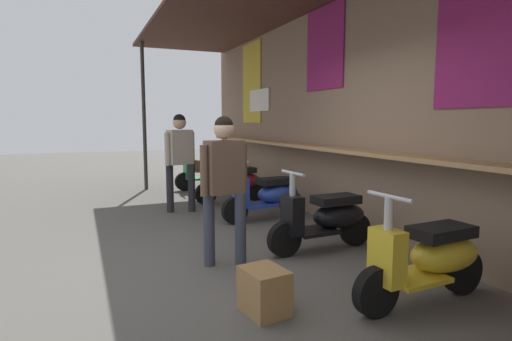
% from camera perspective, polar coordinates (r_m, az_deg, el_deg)
% --- Properties ---
extents(ground_plane, '(35.55, 35.55, 0.00)m').
position_cam_1_polar(ground_plane, '(4.60, -1.93, -12.51)').
color(ground_plane, '#56544F').
extents(market_stall_facade, '(12.70, 2.49, 3.42)m').
position_cam_1_polar(market_stall_facade, '(5.32, 17.28, 10.69)').
color(market_stall_facade, '#7F6651').
rests_on(market_stall_facade, ground_plane).
extents(scooter_green, '(0.46, 1.40, 0.97)m').
position_cam_1_polar(scooter_green, '(9.34, -6.53, -0.17)').
color(scooter_green, '#237533').
rests_on(scooter_green, ground_plane).
extents(scooter_maroon, '(0.46, 1.40, 0.97)m').
position_cam_1_polar(scooter_maroon, '(7.76, -2.95, -1.58)').
color(scooter_maroon, maroon).
rests_on(scooter_maroon, ground_plane).
extents(scooter_blue, '(0.50, 1.40, 0.97)m').
position_cam_1_polar(scooter_blue, '(6.37, 1.79, -3.43)').
color(scooter_blue, '#233D9E').
rests_on(scooter_blue, ground_plane).
extents(scooter_black, '(0.46, 1.40, 0.97)m').
position_cam_1_polar(scooter_black, '(4.96, 9.88, -6.50)').
color(scooter_black, black).
rests_on(scooter_black, ground_plane).
extents(scooter_yellow, '(0.47, 1.40, 0.97)m').
position_cam_1_polar(scooter_yellow, '(3.81, 23.02, -11.11)').
color(scooter_yellow, gold).
rests_on(scooter_yellow, ground_plane).
extents(shopper_browsing, '(0.42, 0.65, 1.64)m').
position_cam_1_polar(shopper_browsing, '(6.98, -10.39, 2.39)').
color(shopper_browsing, '#232328').
rests_on(shopper_browsing, ground_plane).
extents(shopper_passing, '(0.27, 0.54, 1.58)m').
position_cam_1_polar(shopper_passing, '(4.29, -4.41, -0.74)').
color(shopper_passing, '#383D4C').
rests_on(shopper_passing, ground_plane).
extents(merchandise_crate, '(0.42, 0.35, 0.36)m').
position_cam_1_polar(merchandise_crate, '(3.41, 1.16, -16.36)').
color(merchandise_crate, olive).
rests_on(merchandise_crate, ground_plane).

